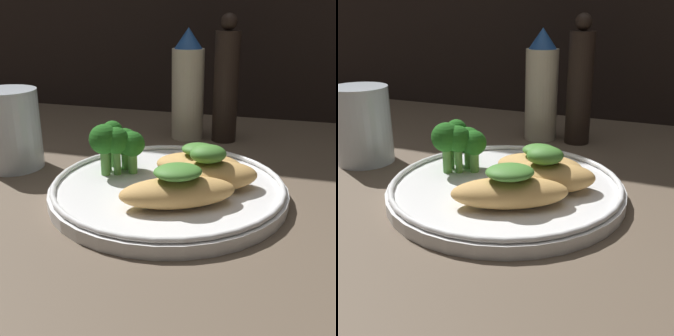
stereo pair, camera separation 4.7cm
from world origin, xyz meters
The scene contains 9 objects.
ground_plane centered at (0.00, 0.00, -0.50)cm, with size 180.00×180.00×1.00cm, color brown.
plate centered at (0.00, 0.00, 0.99)cm, with size 26.48×26.48×2.00cm.
grilled_meat_front centered at (2.45, -4.92, 3.19)cm, with size 12.57×9.28×4.38cm.
grilled_meat_middle centered at (4.45, 0.06, 3.25)cm, with size 12.22×9.04×5.04cm.
grilled_meat_back centered at (2.63, 3.89, 2.88)cm, with size 10.63×6.75×3.87cm.
broccoli_bunch centered at (-7.05, 2.12, 5.25)cm, with size 6.18×5.94×6.15cm.
sauce_bottle centered at (-3.55, 23.16, 8.27)cm, with size 5.11×5.11×17.30cm.
pepper_grinder centered at (2.52, 23.16, 9.02)cm, with size 3.84×3.84×19.39cm.
drinking_glass centered at (-22.41, 3.30, 5.20)cm, with size 7.70×7.70×10.39cm.
Camera 1 is at (12.28, -41.80, 20.03)cm, focal length 45.00 mm.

